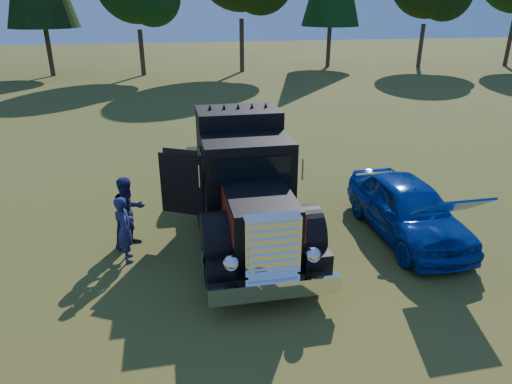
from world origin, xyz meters
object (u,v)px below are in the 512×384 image
at_px(diamond_t_truck, 244,186).
at_px(spectator_near, 125,229).
at_px(hotrod_coupe, 408,208).
at_px(spectator_far, 129,212).

xyz_separation_m(diamond_t_truck, spectator_near, (-2.83, -0.80, -0.50)).
relative_size(hotrod_coupe, spectator_far, 2.48).
bearing_deg(spectator_far, spectator_near, -130.92).
relative_size(diamond_t_truck, spectator_near, 4.59).
xyz_separation_m(diamond_t_truck, hotrod_coupe, (3.94, -0.89, -0.54)).
bearing_deg(spectator_far, diamond_t_truck, -34.50).
relative_size(diamond_t_truck, hotrod_coupe, 1.66).
bearing_deg(hotrod_coupe, spectator_far, 173.48).
distance_m(diamond_t_truck, spectator_near, 2.99).
distance_m(hotrod_coupe, spectator_far, 6.78).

